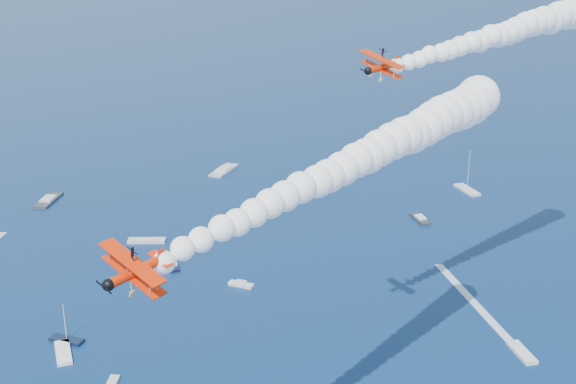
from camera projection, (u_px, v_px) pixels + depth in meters
name	position (u px, v px, depth m)	size (l,w,h in m)	color
biplane_lead	(383.00, 67.00, 111.00)	(7.16, 8.04, 4.84)	red
biplane_trail	(136.00, 271.00, 69.21)	(7.16, 8.03, 4.83)	red
smoke_trail_lead	(517.00, 29.00, 130.83)	(66.55, 24.07, 11.92)	white
smoke_trail_trail	(356.00, 161.00, 92.42)	(63.34, 32.68, 11.92)	white
spectator_boats	(116.00, 261.00, 188.28)	(225.04, 191.37, 0.70)	white
boat_wakes	(206.00, 280.00, 178.95)	(119.73, 103.96, 0.04)	white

